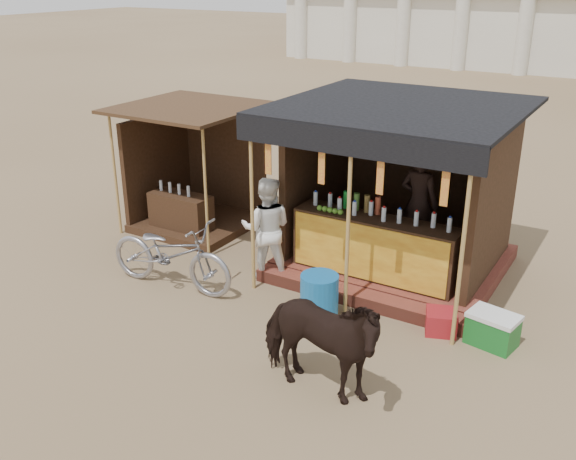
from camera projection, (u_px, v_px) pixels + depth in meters
The scene contains 9 objects.
ground at pixel (227, 344), 8.63m from camera, with size 120.00×120.00×0.00m, color #846B4C.
main_stall at pixel (397, 211), 10.42m from camera, with size 3.60×3.61×2.78m.
secondary_stall at pixel (191, 183), 12.38m from camera, with size 2.40×2.40×2.38m.
cow at pixel (318, 343), 7.35m from camera, with size 0.76×1.67×1.41m, color black.
motorbike at pixel (171, 254), 9.97m from camera, with size 0.76×2.18×1.15m, color #93929A.
bystander at pixel (267, 229), 10.20m from camera, with size 0.83×0.64×1.70m, color white.
blue_barrel at pixel (319, 297), 9.15m from camera, with size 0.55×0.55×0.68m, color #1662A5.
red_crate at pixel (441, 322), 8.86m from camera, with size 0.42×0.41×0.32m, color maroon.
cooler at pixel (492, 329), 8.54m from camera, with size 0.71×0.55×0.46m.
Camera 1 is at (4.51, -5.93, 4.68)m, focal length 40.00 mm.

